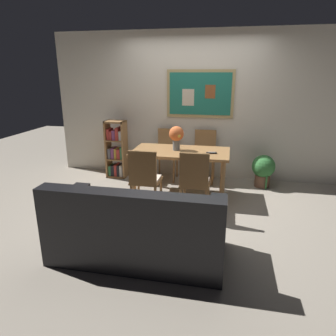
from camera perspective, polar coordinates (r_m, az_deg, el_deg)
The scene contains 12 objects.
ground_plane at distance 4.57m, azimuth 2.23°, elevation -6.97°, with size 12.00×12.00×0.00m, color gray.
wall_back_with_painting at distance 5.65m, azimuth 4.91°, elevation 11.43°, with size 5.20×0.14×2.60m.
dining_table at distance 4.78m, azimuth 2.36°, elevation 2.11°, with size 1.50×0.81×0.73m.
dining_chair_near_right at distance 4.09m, azimuth 5.02°, elevation -1.95°, with size 0.40×0.41×0.91m.
dining_chair_near_left at distance 4.19m, azimuth -4.39°, elevation -1.46°, with size 0.40×0.41×0.91m.
dining_chair_far_left at distance 5.59m, azimuth -0.15°, elevation 3.42°, with size 0.40×0.41×0.91m.
dining_chair_far_right at distance 5.51m, azimuth 6.83°, elevation 3.09°, with size 0.40×0.41×0.91m.
leather_couch at distance 3.26m, azimuth -5.83°, elevation -11.61°, with size 1.80×0.84×0.84m.
bookshelf at distance 5.75m, azimuth -9.51°, elevation 3.06°, with size 0.36×0.28×1.06m.
potted_ivy at distance 5.45m, azimuth 17.36°, elevation -0.22°, with size 0.39×0.39×0.61m.
flower_vase at distance 4.75m, azimuth 1.60°, elevation 6.15°, with size 0.24×0.23×0.37m.
tv_remote at distance 4.62m, azimuth 8.15°, elevation 2.81°, with size 0.16×0.07×0.02m.
Camera 1 is at (0.66, -4.11, 1.89)m, focal length 32.63 mm.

